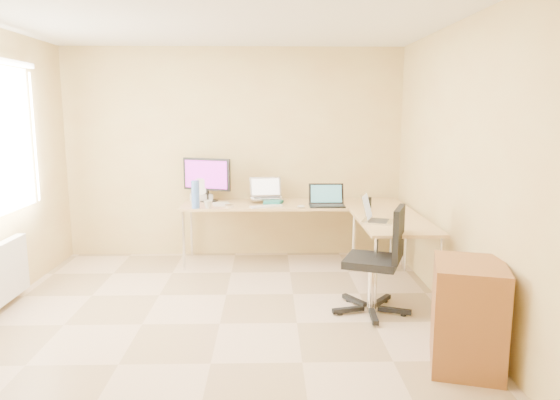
{
  "coord_description": "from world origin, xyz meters",
  "views": [
    {
      "loc": [
        0.43,
        -4.25,
        1.82
      ],
      "look_at": [
        0.55,
        1.1,
        0.9
      ],
      "focal_mm": 33.11,
      "sensor_mm": 36.0,
      "label": 1
    }
  ],
  "objects_px": {
    "mug": "(208,204)",
    "laptop_return": "(378,211)",
    "water_bottle": "(195,194)",
    "cabinet": "(468,318)",
    "desk_main": "(293,233)",
    "monitor": "(207,180)",
    "keyboard": "(267,206)",
    "office_chair": "(372,259)",
    "desk_return": "(392,255)",
    "laptop_black": "(327,195)",
    "laptop_center": "(267,188)",
    "desk_fan": "(201,190)"
  },
  "relations": [
    {
      "from": "monitor",
      "to": "laptop_return",
      "type": "distance_m",
      "value": 2.22
    },
    {
      "from": "laptop_black",
      "to": "office_chair",
      "type": "relative_size",
      "value": 0.41
    },
    {
      "from": "monitor",
      "to": "laptop_return",
      "type": "bearing_deg",
      "value": -12.22
    },
    {
      "from": "desk_main",
      "to": "cabinet",
      "type": "bearing_deg",
      "value": -66.89
    },
    {
      "from": "laptop_return",
      "to": "office_chair",
      "type": "xyz_separation_m",
      "value": [
        -0.15,
        -0.52,
        -0.35
      ]
    },
    {
      "from": "desk_fan",
      "to": "office_chair",
      "type": "xyz_separation_m",
      "value": [
        1.76,
        -1.8,
        -0.36
      ]
    },
    {
      "from": "keyboard",
      "to": "mug",
      "type": "xyz_separation_m",
      "value": [
        -0.66,
        -0.06,
        0.04
      ]
    },
    {
      "from": "laptop_black",
      "to": "water_bottle",
      "type": "height_order",
      "value": "water_bottle"
    },
    {
      "from": "laptop_return",
      "to": "cabinet",
      "type": "bearing_deg",
      "value": -147.43
    },
    {
      "from": "desk_main",
      "to": "monitor",
      "type": "bearing_deg",
      "value": 171.54
    },
    {
      "from": "laptop_center",
      "to": "water_bottle",
      "type": "height_order",
      "value": "water_bottle"
    },
    {
      "from": "monitor",
      "to": "keyboard",
      "type": "relative_size",
      "value": 1.66
    },
    {
      "from": "desk_main",
      "to": "laptop_black",
      "type": "distance_m",
      "value": 0.66
    },
    {
      "from": "water_bottle",
      "to": "desk_fan",
      "type": "xyz_separation_m",
      "value": [
        0.0,
        0.5,
        -0.03
      ]
    },
    {
      "from": "mug",
      "to": "laptop_return",
      "type": "relative_size",
      "value": 0.29
    },
    {
      "from": "monitor",
      "to": "desk_fan",
      "type": "xyz_separation_m",
      "value": [
        -0.08,
        0.04,
        -0.14
      ]
    },
    {
      "from": "monitor",
      "to": "mug",
      "type": "relative_size",
      "value": 6.3
    },
    {
      "from": "desk_main",
      "to": "laptop_return",
      "type": "relative_size",
      "value": 7.62
    },
    {
      "from": "desk_return",
      "to": "desk_fan",
      "type": "bearing_deg",
      "value": 150.27
    },
    {
      "from": "desk_return",
      "to": "laptop_black",
      "type": "relative_size",
      "value": 3.18
    },
    {
      "from": "laptop_black",
      "to": "laptop_return",
      "type": "height_order",
      "value": "laptop_black"
    },
    {
      "from": "laptop_return",
      "to": "water_bottle",
      "type": "bearing_deg",
      "value": 87.97
    },
    {
      "from": "desk_return",
      "to": "water_bottle",
      "type": "distance_m",
      "value": 2.28
    },
    {
      "from": "monitor",
      "to": "laptop_return",
      "type": "height_order",
      "value": "monitor"
    },
    {
      "from": "laptop_return",
      "to": "cabinet",
      "type": "relative_size",
      "value": 0.42
    },
    {
      "from": "desk_main",
      "to": "office_chair",
      "type": "xyz_separation_m",
      "value": [
        0.64,
        -1.6,
        0.13
      ]
    },
    {
      "from": "laptop_return",
      "to": "desk_main",
      "type": "bearing_deg",
      "value": 56.36
    },
    {
      "from": "desk_main",
      "to": "office_chair",
      "type": "distance_m",
      "value": 1.73
    },
    {
      "from": "water_bottle",
      "to": "cabinet",
      "type": "height_order",
      "value": "water_bottle"
    },
    {
      "from": "desk_fan",
      "to": "office_chair",
      "type": "relative_size",
      "value": 0.26
    },
    {
      "from": "keyboard",
      "to": "cabinet",
      "type": "height_order",
      "value": "cabinet"
    },
    {
      "from": "desk_return",
      "to": "mug",
      "type": "height_order",
      "value": "mug"
    },
    {
      "from": "laptop_center",
      "to": "mug",
      "type": "relative_size",
      "value": 3.91
    },
    {
      "from": "water_bottle",
      "to": "mug",
      "type": "bearing_deg",
      "value": 0.0
    },
    {
      "from": "mug",
      "to": "office_chair",
      "type": "xyz_separation_m",
      "value": [
        1.62,
        -1.3,
        -0.28
      ]
    },
    {
      "from": "office_chair",
      "to": "desk_return",
      "type": "bearing_deg",
      "value": 82.28
    },
    {
      "from": "keyboard",
      "to": "desk_fan",
      "type": "xyz_separation_m",
      "value": [
        -0.81,
        0.44,
        0.12
      ]
    },
    {
      "from": "laptop_center",
      "to": "office_chair",
      "type": "distance_m",
      "value": 1.98
    },
    {
      "from": "desk_main",
      "to": "monitor",
      "type": "height_order",
      "value": "monitor"
    },
    {
      "from": "laptop_center",
      "to": "water_bottle",
      "type": "relative_size",
      "value": 1.21
    },
    {
      "from": "desk_main",
      "to": "cabinet",
      "type": "distance_m",
      "value": 2.87
    },
    {
      "from": "desk_main",
      "to": "mug",
      "type": "height_order",
      "value": "mug"
    },
    {
      "from": "mug",
      "to": "office_chair",
      "type": "relative_size",
      "value": 0.1
    },
    {
      "from": "keyboard",
      "to": "laptop_return",
      "type": "relative_size",
      "value": 1.08
    },
    {
      "from": "water_bottle",
      "to": "cabinet",
      "type": "relative_size",
      "value": 0.39
    },
    {
      "from": "desk_main",
      "to": "laptop_return",
      "type": "distance_m",
      "value": 1.43
    },
    {
      "from": "desk_main",
      "to": "monitor",
      "type": "distance_m",
      "value": 1.23
    },
    {
      "from": "laptop_center",
      "to": "laptop_black",
      "type": "bearing_deg",
      "value": -31.38
    },
    {
      "from": "water_bottle",
      "to": "laptop_return",
      "type": "xyz_separation_m",
      "value": [
        1.92,
        -0.79,
        -0.04
      ]
    },
    {
      "from": "monitor",
      "to": "laptop_center",
      "type": "bearing_deg",
      "value": 16.59
    }
  ]
}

